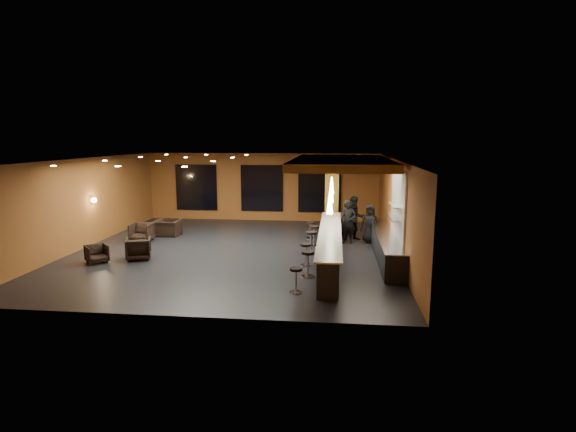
# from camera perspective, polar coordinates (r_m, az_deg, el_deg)

# --- Properties ---
(floor) EXTENTS (12.00, 13.00, 0.10)m
(floor) POSITION_cam_1_polar(r_m,az_deg,el_deg) (17.48, -6.73, -4.52)
(floor) COLOR black
(floor) RESTS_ON ground
(ceiling) EXTENTS (12.00, 13.00, 0.10)m
(ceiling) POSITION_cam_1_polar(r_m,az_deg,el_deg) (16.95, -6.98, 7.35)
(ceiling) COLOR black
(wall_back) EXTENTS (12.00, 0.10, 3.50)m
(wall_back) POSITION_cam_1_polar(r_m,az_deg,el_deg) (23.50, -3.29, 3.70)
(wall_back) COLOR brown
(wall_back) RESTS_ON floor
(wall_front) EXTENTS (12.00, 0.10, 3.50)m
(wall_front) POSITION_cam_1_polar(r_m,az_deg,el_deg) (10.95, -14.50, -3.81)
(wall_front) COLOR brown
(wall_front) RESTS_ON floor
(wall_left) EXTENTS (0.10, 13.00, 3.50)m
(wall_left) POSITION_cam_1_polar(r_m,az_deg,el_deg) (19.39, -24.57, 1.49)
(wall_left) COLOR brown
(wall_left) RESTS_ON floor
(wall_right) EXTENTS (0.10, 13.00, 3.50)m
(wall_right) POSITION_cam_1_polar(r_m,az_deg,el_deg) (16.84, 13.65, 0.97)
(wall_right) COLOR brown
(wall_right) RESTS_ON floor
(wood_soffit) EXTENTS (3.60, 8.00, 0.28)m
(wood_soffit) POSITION_cam_1_polar(r_m,az_deg,el_deg) (17.52, 6.74, 6.81)
(wood_soffit) COLOR #B37634
(wood_soffit) RESTS_ON ceiling
(window_left) EXTENTS (2.20, 0.06, 2.40)m
(window_left) POSITION_cam_1_polar(r_m,az_deg,el_deg) (24.21, -11.55, 3.58)
(window_left) COLOR black
(window_left) RESTS_ON wall_back
(window_center) EXTENTS (2.20, 0.06, 2.40)m
(window_center) POSITION_cam_1_polar(r_m,az_deg,el_deg) (23.39, -3.34, 3.55)
(window_center) COLOR black
(window_center) RESTS_ON wall_back
(window_right) EXTENTS (2.20, 0.06, 2.40)m
(window_right) POSITION_cam_1_polar(r_m,az_deg,el_deg) (23.10, 4.04, 3.46)
(window_right) COLOR black
(window_right) RESTS_ON wall_back
(tile_backsplash) EXTENTS (0.06, 3.20, 2.40)m
(tile_backsplash) POSITION_cam_1_polar(r_m,az_deg,el_deg) (15.81, 13.83, 1.31)
(tile_backsplash) COLOR white
(tile_backsplash) RESTS_ON wall_right
(bar_counter) EXTENTS (0.60, 8.00, 1.00)m
(bar_counter) POSITION_cam_1_polar(r_m,az_deg,el_deg) (15.95, 5.34, -3.86)
(bar_counter) COLOR black
(bar_counter) RESTS_ON floor
(bar_top) EXTENTS (0.78, 8.10, 0.05)m
(bar_top) POSITION_cam_1_polar(r_m,az_deg,el_deg) (15.84, 5.37, -2.02)
(bar_top) COLOR white
(bar_top) RESTS_ON bar_counter
(prep_counter) EXTENTS (0.70, 6.00, 0.86)m
(prep_counter) POSITION_cam_1_polar(r_m,az_deg,el_deg) (16.56, 12.31, -3.79)
(prep_counter) COLOR black
(prep_counter) RESTS_ON floor
(prep_top) EXTENTS (0.72, 6.00, 0.03)m
(prep_top) POSITION_cam_1_polar(r_m,az_deg,el_deg) (16.46, 12.37, -2.25)
(prep_top) COLOR silver
(prep_top) RESTS_ON prep_counter
(wall_shelf_lower) EXTENTS (0.30, 1.50, 0.03)m
(wall_shelf_lower) POSITION_cam_1_polar(r_m,az_deg,el_deg) (15.66, 13.36, -0.24)
(wall_shelf_lower) COLOR silver
(wall_shelf_lower) RESTS_ON wall_right
(wall_shelf_upper) EXTENTS (0.30, 1.50, 0.03)m
(wall_shelf_upper) POSITION_cam_1_polar(r_m,az_deg,el_deg) (15.59, 13.42, 1.39)
(wall_shelf_upper) COLOR silver
(wall_shelf_upper) RESTS_ON wall_right
(column) EXTENTS (0.60, 0.60, 3.50)m
(column) POSITION_cam_1_polar(r_m,az_deg,el_deg) (20.26, 5.59, 2.67)
(column) COLOR olive
(column) RESTS_ON floor
(wall_sconce) EXTENTS (0.22, 0.22, 0.22)m
(wall_sconce) POSITION_cam_1_polar(r_m,az_deg,el_deg) (19.72, -23.42, 1.85)
(wall_sconce) COLOR #FFE5B2
(wall_sconce) RESTS_ON wall_left
(pendant_0) EXTENTS (0.20, 0.20, 0.70)m
(pendant_0) POSITION_cam_1_polar(r_m,az_deg,el_deg) (13.64, 5.34, 1.70)
(pendant_0) COLOR white
(pendant_0) RESTS_ON wood_soffit
(pendant_1) EXTENTS (0.20, 0.20, 0.70)m
(pendant_1) POSITION_cam_1_polar(r_m,az_deg,el_deg) (16.11, 5.47, 2.96)
(pendant_1) COLOR white
(pendant_1) RESTS_ON wood_soffit
(pendant_2) EXTENTS (0.20, 0.20, 0.70)m
(pendant_2) POSITION_cam_1_polar(r_m,az_deg,el_deg) (18.60, 5.57, 3.89)
(pendant_2) COLOR white
(pendant_2) RESTS_ON wood_soffit
(staff_a) EXTENTS (0.70, 0.50, 1.78)m
(staff_a) POSITION_cam_1_polar(r_m,az_deg,el_deg) (18.49, 7.62, -0.75)
(staff_a) COLOR black
(staff_a) RESTS_ON floor
(staff_b) EXTENTS (1.07, 0.94, 1.87)m
(staff_b) POSITION_cam_1_polar(r_m,az_deg,el_deg) (19.11, 8.47, -0.30)
(staff_b) COLOR black
(staff_b) RESTS_ON floor
(staff_c) EXTENTS (0.85, 0.62, 1.60)m
(staff_c) POSITION_cam_1_polar(r_m,az_deg,el_deg) (18.73, 10.38, -0.98)
(staff_c) COLOR black
(staff_c) RESTS_ON floor
(armchair_a) EXTENTS (0.97, 0.97, 0.63)m
(armchair_a) POSITION_cam_1_polar(r_m,az_deg,el_deg) (16.98, -23.12, -4.43)
(armchair_a) COLOR black
(armchair_a) RESTS_ON floor
(armchair_b) EXTENTS (1.07, 1.09, 0.78)m
(armchair_b) POSITION_cam_1_polar(r_m,az_deg,el_deg) (16.91, -18.45, -3.94)
(armchair_b) COLOR black
(armchair_b) RESTS_ON floor
(armchair_c) EXTENTS (0.85, 0.87, 0.77)m
(armchair_c) POSITION_cam_1_polar(r_m,az_deg,el_deg) (19.72, -18.09, -1.99)
(armchair_c) COLOR black
(armchair_c) RESTS_ON floor
(armchair_d) EXTENTS (1.11, 0.98, 0.70)m
(armchair_d) POSITION_cam_1_polar(r_m,az_deg,el_deg) (20.56, -15.03, -1.47)
(armchair_d) COLOR black
(armchair_d) RESTS_ON floor
(bar_stool_0) EXTENTS (0.37, 0.37, 0.72)m
(bar_stool_0) POSITION_cam_1_polar(r_m,az_deg,el_deg) (12.61, 1.00, -7.74)
(bar_stool_0) COLOR silver
(bar_stool_0) RESTS_ON floor
(bar_stool_1) EXTENTS (0.42, 0.42, 0.82)m
(bar_stool_1) POSITION_cam_1_polar(r_m,az_deg,el_deg) (14.01, 2.52, -5.67)
(bar_stool_1) COLOR silver
(bar_stool_1) RESTS_ON floor
(bar_stool_2) EXTENTS (0.39, 0.39, 0.76)m
(bar_stool_2) POSITION_cam_1_polar(r_m,az_deg,el_deg) (15.24, 2.26, -4.54)
(bar_stool_2) COLOR silver
(bar_stool_2) RESTS_ON floor
(bar_stool_3) EXTENTS (0.44, 0.44, 0.87)m
(bar_stool_3) POSITION_cam_1_polar(r_m,az_deg,el_deg) (16.65, 2.97, -3.05)
(bar_stool_3) COLOR silver
(bar_stool_3) RESTS_ON floor
(bar_stool_4) EXTENTS (0.42, 0.42, 0.84)m
(bar_stool_4) POSITION_cam_1_polar(r_m,az_deg,el_deg) (17.87, 3.34, -2.22)
(bar_stool_4) COLOR silver
(bar_stool_4) RESTS_ON floor
(bar_stool_5) EXTENTS (0.37, 0.37, 0.73)m
(bar_stool_5) POSITION_cam_1_polar(r_m,az_deg,el_deg) (19.29, 2.90, -1.52)
(bar_stool_5) COLOR silver
(bar_stool_5) RESTS_ON floor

